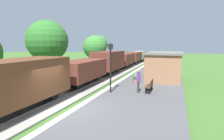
% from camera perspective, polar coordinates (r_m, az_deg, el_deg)
% --- Properties ---
extents(ground_plane, '(160.00, 160.00, 0.00)m').
position_cam_1_polar(ground_plane, '(10.44, -14.03, -13.19)').
color(ground_plane, '#3D6628').
extents(platform_slab, '(6.00, 60.00, 0.25)m').
position_cam_1_polar(platform_slab, '(9.09, 3.54, -15.38)').
color(platform_slab, '#4C4C4F').
rests_on(platform_slab, ground).
extents(platform_edge_stripe, '(0.36, 60.00, 0.01)m').
position_cam_1_polar(platform_edge_stripe, '(10.14, -12.16, -12.24)').
color(platform_edge_stripe, silver).
rests_on(platform_edge_stripe, platform_slab).
extents(track_ballast, '(3.80, 60.00, 0.12)m').
position_cam_1_polar(track_ballast, '(11.87, -23.85, -10.72)').
color(track_ballast, gray).
rests_on(track_ballast, ground).
extents(rail_near, '(0.07, 60.00, 0.14)m').
position_cam_1_polar(rail_near, '(11.36, -21.23, -10.72)').
color(rail_near, slate).
rests_on(rail_near, track_ballast).
extents(rail_far, '(0.07, 60.00, 0.14)m').
position_cam_1_polar(rail_far, '(12.33, -26.34, -9.55)').
color(rail_far, slate).
rests_on(rail_far, track_ballast).
extents(freight_train, '(2.50, 39.20, 2.72)m').
position_cam_1_polar(freight_train, '(24.36, 0.97, 2.77)').
color(freight_train, brown).
rests_on(freight_train, rail_near).
extents(station_hut, '(3.50, 5.80, 2.78)m').
position_cam_1_polar(station_hut, '(18.95, 16.50, 1.39)').
color(station_hut, '#9E6B4C').
rests_on(station_hut, platform_slab).
extents(bench_near_hut, '(0.42, 1.50, 0.91)m').
position_cam_1_polar(bench_near_hut, '(13.56, 12.18, -5.00)').
color(bench_near_hut, '#422819').
rests_on(bench_near_hut, platform_slab).
extents(bench_down_platform, '(0.42, 1.50, 0.91)m').
position_cam_1_polar(bench_down_platform, '(24.48, 15.83, 0.65)').
color(bench_down_platform, '#422819').
rests_on(bench_down_platform, platform_slab).
extents(person_waiting, '(0.27, 0.40, 1.71)m').
position_cam_1_polar(person_waiting, '(13.13, 8.50, -3.27)').
color(person_waiting, '#38332D').
rests_on(person_waiting, platform_slab).
extents(potted_planter, '(0.64, 0.64, 0.92)m').
position_cam_1_polar(potted_planter, '(16.63, 7.90, -2.49)').
color(potted_planter, '#9E6642').
rests_on(potted_planter, platform_slab).
extents(lamp_post_near, '(0.28, 0.28, 3.70)m').
position_cam_1_polar(lamp_post_near, '(12.83, -0.49, 3.85)').
color(lamp_post_near, black).
rests_on(lamp_post_near, platform_slab).
extents(tree_trackside_far, '(4.74, 4.74, 6.59)m').
position_cam_1_polar(tree_trackside_far, '(21.89, -20.17, 8.79)').
color(tree_trackside_far, '#4C3823').
rests_on(tree_trackside_far, ground).
extents(tree_field_left, '(3.58, 3.58, 5.22)m').
position_cam_1_polar(tree_field_left, '(27.16, -5.56, 7.33)').
color(tree_field_left, '#4C3823').
rests_on(tree_field_left, ground).
extents(tree_field_distant, '(3.34, 3.34, 5.63)m').
position_cam_1_polar(tree_field_distant, '(36.09, -4.05, 8.34)').
color(tree_field_distant, '#4C3823').
rests_on(tree_field_distant, ground).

